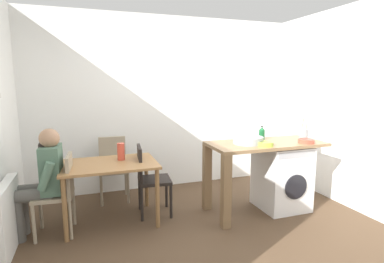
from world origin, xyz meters
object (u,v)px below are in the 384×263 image
at_px(seated_person, 44,177).
at_px(vase, 121,152).
at_px(washing_machine, 281,177).
at_px(colander, 306,141).
at_px(dining_table, 110,171).
at_px(utensil_crock, 304,134).
at_px(mixing_bowl, 266,144).
at_px(bottle_tall_green, 262,133).
at_px(chair_opposite, 149,176).
at_px(chair_spare_by_wall, 113,165).
at_px(chair_person_seat, 60,190).

xyz_separation_m(seated_person, vase, (0.86, 0.19, 0.17)).
height_order(washing_machine, colander, colander).
bearing_deg(washing_machine, dining_table, 171.93).
bearing_deg(utensil_crock, mixing_bowl, -161.93).
bearing_deg(bottle_tall_green, washing_machine, -41.93).
height_order(bottle_tall_green, utensil_crock, utensil_crock).
distance_m(chair_opposite, chair_spare_by_wall, 0.81).
relative_size(washing_machine, colander, 4.30).
bearing_deg(seated_person, chair_opposite, -78.59).
height_order(dining_table, bottle_tall_green, bottle_tall_green).
xyz_separation_m(seated_person, washing_machine, (2.92, -0.22, -0.24)).
bearing_deg(bottle_tall_green, colander, -45.62).
bearing_deg(washing_machine, utensil_crock, 8.10).
xyz_separation_m(chair_person_seat, chair_opposite, (1.02, 0.16, 0.00)).
bearing_deg(washing_machine, chair_spare_by_wall, 152.68).
distance_m(dining_table, chair_person_seat, 0.57).
xyz_separation_m(chair_spare_by_wall, utensil_crock, (2.47, -1.04, 0.48)).
xyz_separation_m(seated_person, bottle_tall_green, (2.70, -0.03, 0.33)).
xyz_separation_m(chair_person_seat, colander, (2.94, -0.43, 0.44)).
distance_m(chair_person_seat, bottle_tall_green, 2.59).
distance_m(seated_person, colander, 3.15).
distance_m(chair_person_seat, chair_spare_by_wall, 1.09).
bearing_deg(utensil_crock, vase, 171.54).
bearing_deg(chair_spare_by_wall, utensil_crock, 159.54).
xyz_separation_m(colander, vase, (-2.25, 0.63, -0.11)).
bearing_deg(mixing_bowl, vase, 159.80).
bearing_deg(utensil_crock, chair_opposite, 171.38).
xyz_separation_m(dining_table, chair_person_seat, (-0.55, -0.11, -0.14)).
height_order(dining_table, seated_person, seated_person).
height_order(chair_opposite, utensil_crock, utensil_crock).
relative_size(chair_spare_by_wall, seated_person, 0.75).
height_order(chair_person_seat, utensil_crock, utensil_crock).
bearing_deg(vase, dining_table, -146.31).
height_order(dining_table, chair_person_seat, chair_person_seat).
relative_size(chair_opposite, colander, 4.50).
height_order(chair_opposite, mixing_bowl, mixing_bowl).
height_order(washing_machine, mixing_bowl, mixing_bowl).
bearing_deg(seated_person, utensil_crock, -88.79).
bearing_deg(vase, chair_opposite, -7.46).
distance_m(dining_table, seated_person, 0.71).
xyz_separation_m(washing_machine, utensil_crock, (0.37, 0.05, 0.56)).
height_order(mixing_bowl, colander, colander).
distance_m(seated_person, washing_machine, 2.93).
bearing_deg(chair_spare_by_wall, chair_person_seat, 55.85).
relative_size(seated_person, mixing_bowl, 6.36).
distance_m(chair_opposite, utensil_crock, 2.18).
relative_size(dining_table, seated_person, 0.92).
distance_m(chair_person_seat, mixing_bowl, 2.43).
height_order(seated_person, bottle_tall_green, seated_person).
xyz_separation_m(dining_table, chair_opposite, (0.48, 0.06, -0.14)).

